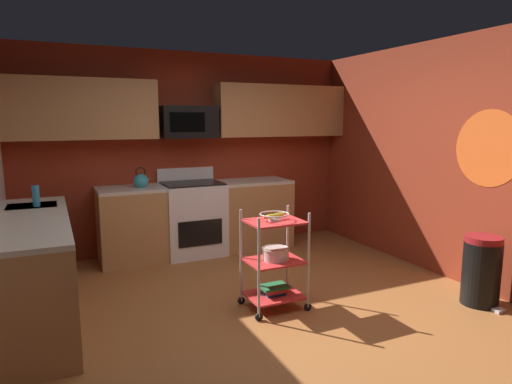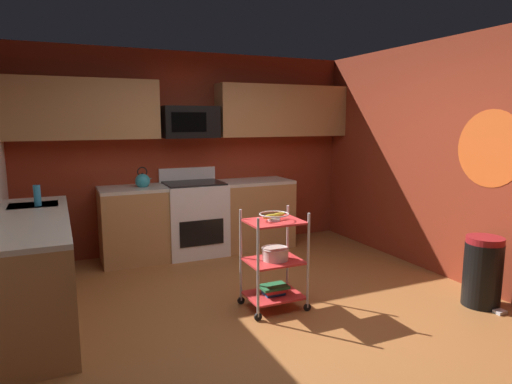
{
  "view_description": "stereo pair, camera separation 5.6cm",
  "coord_description": "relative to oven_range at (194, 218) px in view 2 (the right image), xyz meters",
  "views": [
    {
      "loc": [
        -1.71,
        -3.34,
        1.73
      ],
      "look_at": [
        0.05,
        0.44,
        1.05
      ],
      "focal_mm": 31.25,
      "sensor_mm": 36.0,
      "label": 1
    },
    {
      "loc": [
        -1.66,
        -3.37,
        1.73
      ],
      "look_at": [
        0.05,
        0.44,
        1.05
      ],
      "focal_mm": 31.25,
      "sensor_mm": 36.0,
      "label": 2
    }
  ],
  "objects": [
    {
      "name": "microwave",
      "position": [
        -0.0,
        0.1,
        1.22
      ],
      "size": [
        0.7,
        0.39,
        0.4
      ],
      "color": "black"
    },
    {
      "name": "kettle",
      "position": [
        -0.64,
        -0.0,
        0.52
      ],
      "size": [
        0.21,
        0.18,
        0.26
      ],
      "color": "teal",
      "rests_on": "counter_run"
    },
    {
      "name": "floor",
      "position": [
        0.09,
        -2.1,
        -0.5
      ],
      "size": [
        4.4,
        4.8,
        0.04
      ],
      "primitive_type": "cube",
      "color": "#995B2D",
      "rests_on": "ground"
    },
    {
      "name": "fruit_bowl",
      "position": [
        0.18,
        -1.96,
        0.4
      ],
      "size": [
        0.27,
        0.27,
        0.07
      ],
      "color": "silver",
      "rests_on": "rolling_cart"
    },
    {
      "name": "oven_range",
      "position": [
        0.0,
        0.0,
        0.0
      ],
      "size": [
        0.76,
        0.65,
        1.1
      ],
      "color": "white",
      "rests_on": "ground"
    },
    {
      "name": "counter_run",
      "position": [
        -0.79,
        -0.62,
        -0.01
      ],
      "size": [
        3.45,
        2.68,
        0.92
      ],
      "color": "#B27F4C",
      "rests_on": "ground"
    },
    {
      "name": "trash_can",
      "position": [
        1.99,
        -2.7,
        -0.15
      ],
      "size": [
        0.34,
        0.42,
        0.66
      ],
      "color": "black",
      "rests_on": "ground"
    },
    {
      "name": "dish_soap_bottle",
      "position": [
        -1.77,
        -0.83,
        0.54
      ],
      "size": [
        0.06,
        0.06,
        0.2
      ],
      "primitive_type": "cylinder",
      "color": "#2D8CBF",
      "rests_on": "counter_run"
    },
    {
      "name": "wall_back",
      "position": [
        0.09,
        0.33,
        0.82
      ],
      "size": [
        4.52,
        0.06,
        2.6
      ],
      "primitive_type": "cube",
      "color": "maroon",
      "rests_on": "ground"
    },
    {
      "name": "rolling_cart",
      "position": [
        0.18,
        -1.96,
        -0.03
      ],
      "size": [
        0.56,
        0.42,
        0.91
      ],
      "color": "silver",
      "rests_on": "ground"
    },
    {
      "name": "book_stack",
      "position": [
        0.18,
        -1.96,
        -0.3
      ],
      "size": [
        0.26,
        0.19,
        0.09
      ],
      "color": "#1E4C8C",
      "rests_on": "rolling_cart"
    },
    {
      "name": "wall_right",
      "position": [
        2.32,
        -2.1,
        0.82
      ],
      "size": [
        0.06,
        4.8,
        2.6
      ],
      "primitive_type": "cube",
      "color": "maroon",
      "rests_on": "ground"
    },
    {
      "name": "upper_cabinets",
      "position": [
        0.11,
        0.13,
        1.37
      ],
      "size": [
        4.4,
        0.33,
        0.7
      ],
      "color": "#B27F4C"
    },
    {
      "name": "mixing_bowl_large",
      "position": [
        0.2,
        -1.96,
        0.04
      ],
      "size": [
        0.25,
        0.25,
        0.11
      ],
      "color": "silver",
      "rests_on": "rolling_cart"
    },
    {
      "name": "wall_flower_decal",
      "position": [
        2.29,
        -2.44,
        0.97
      ],
      "size": [
        0.0,
        0.76,
        0.76
      ],
      "primitive_type": "cylinder",
      "rotation": [
        0.0,
        1.57,
        0.0
      ],
      "color": "#E5591E"
    }
  ]
}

